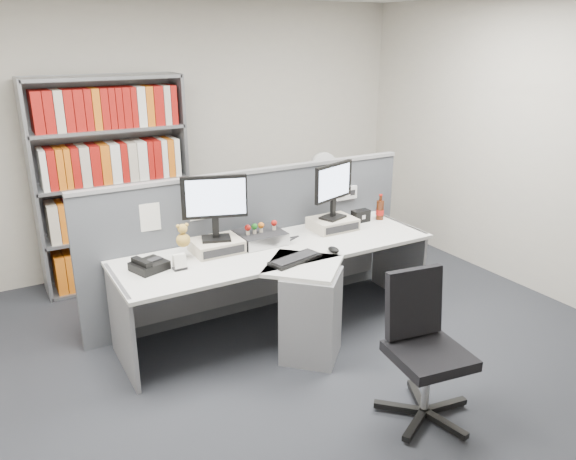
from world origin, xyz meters
TOP-DOWN VIEW (x-y plane):
  - ground at (0.00, 0.00)m, footprint 5.50×5.50m
  - room_shell at (0.00, 0.00)m, footprint 5.04×5.54m
  - partition at (0.00, 1.25)m, footprint 3.00×0.08m
  - desk at (0.00, 0.60)m, footprint 2.60×1.20m
  - monitor_riser_left at (-0.46, 0.98)m, footprint 0.38×0.31m
  - monitor_riser_right at (0.64, 0.98)m, footprint 0.38×0.31m
  - monitor_left at (-0.46, 0.98)m, footprint 0.49×0.22m
  - monitor_right at (0.64, 0.98)m, footprint 0.46×0.21m
  - desktop_pc at (-0.07, 0.98)m, footprint 0.37×0.33m
  - figurines at (-0.09, 0.96)m, footprint 0.29×0.05m
  - keyboard at (-0.02, 0.51)m, footprint 0.45×0.26m
  - mouse at (0.33, 0.51)m, footprint 0.07×0.12m
  - desk_phone at (-1.03, 0.88)m, footprint 0.29×0.27m
  - desk_calendar at (-0.83, 0.78)m, footprint 0.10×0.07m
  - plush_toy at (-0.74, 0.96)m, footprint 0.11×0.11m
  - speaker at (0.98, 1.03)m, footprint 0.16×0.09m
  - cola_bottle at (1.18, 0.99)m, footprint 0.07×0.07m
  - shelving_unit at (-0.90, 2.44)m, footprint 1.41×0.40m
  - filing_cabinet at (1.20, 1.99)m, footprint 0.45×0.61m
  - desk_fan at (1.20, 1.99)m, footprint 0.28×0.17m
  - office_chair at (0.26, -0.61)m, footprint 0.61×0.62m

SIDE VIEW (x-z plane):
  - ground at x=0.00m, z-range 0.00..0.00m
  - filing_cabinet at x=1.20m, z-range 0.00..0.70m
  - desk at x=0.00m, z-range 0.10..0.82m
  - office_chair at x=0.26m, z-range 0.03..0.97m
  - partition at x=0.00m, z-range 0.01..1.29m
  - keyboard at x=-0.02m, z-range 0.72..0.75m
  - mouse at x=0.33m, z-range 0.72..0.76m
  - desk_phone at x=-1.03m, z-range 0.71..0.81m
  - desktop_pc at x=-0.07m, z-range 0.72..0.82m
  - monitor_riser_left at x=-0.46m, z-range 0.72..0.82m
  - monitor_riser_right at x=0.64m, z-range 0.72..0.82m
  - desk_calendar at x=-0.83m, z-range 0.71..0.83m
  - speaker at x=0.98m, z-range 0.72..0.83m
  - cola_bottle at x=1.18m, z-range 0.69..0.93m
  - figurines at x=-0.09m, z-range 0.83..0.91m
  - plush_toy at x=-0.74m, z-range 0.81..0.99m
  - shelving_unit at x=-0.90m, z-range -0.02..1.98m
  - desk_fan at x=1.20m, z-range 0.76..1.23m
  - monitor_right at x=0.64m, z-range 0.87..1.36m
  - monitor_left at x=-0.46m, z-range 0.87..1.38m
  - room_shell at x=0.00m, z-range 0.43..3.15m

